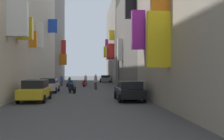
# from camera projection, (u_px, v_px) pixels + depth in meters

# --- Properties ---
(ground_plane) EXTENTS (140.00, 140.00, 0.00)m
(ground_plane) POSITION_uv_depth(u_px,v_px,m) (84.00, 88.00, 33.90)
(ground_plane) COLOR #424244
(building_left_mid_a) EXTENTS (7.24, 20.74, 18.97)m
(building_left_mid_a) POSITION_uv_depth(u_px,v_px,m) (21.00, 14.00, 33.60)
(building_left_mid_a) COLOR #BCB29E
(building_left_mid_a) RESTS_ON ground
(building_left_mid_b) EXTENTS (7.34, 19.19, 20.70)m
(building_left_mid_b) POSITION_uv_depth(u_px,v_px,m) (46.00, 30.00, 53.48)
(building_left_mid_b) COLOR slate
(building_left_mid_b) RESTS_ON ground
(building_right_mid_a) EXTENTS (7.01, 18.15, 12.02)m
(building_right_mid_a) POSITION_uv_depth(u_px,v_px,m) (147.00, 41.00, 33.65)
(building_right_mid_a) COLOR slate
(building_right_mid_a) RESTS_ON ground
(building_right_mid_c) EXTENTS (7.27, 4.14, 18.17)m
(building_right_mid_c) POSITION_uv_depth(u_px,v_px,m) (131.00, 31.00, 45.63)
(building_right_mid_c) COLOR gray
(building_right_mid_c) RESTS_ON ground
(building_right_far) EXTENTS (7.18, 16.91, 15.65)m
(building_right_far) POSITION_uv_depth(u_px,v_px,m) (123.00, 44.00, 56.10)
(building_right_far) COLOR gray
(building_right_far) RESTS_ON ground
(parked_car_silver) EXTENTS (1.91, 3.93, 1.47)m
(parked_car_silver) POSITION_uv_depth(u_px,v_px,m) (49.00, 85.00, 27.50)
(parked_car_silver) COLOR #B7B7BC
(parked_car_silver) RESTS_ON ground
(parked_car_black) EXTENTS (2.00, 4.31, 1.48)m
(parked_car_black) POSITION_uv_depth(u_px,v_px,m) (129.00, 90.00, 20.13)
(parked_car_black) COLOR black
(parked_car_black) RESTS_ON ground
(parked_car_grey) EXTENTS (1.98, 3.95, 1.34)m
(parked_car_grey) POSITION_uv_depth(u_px,v_px,m) (105.00, 78.00, 51.01)
(parked_car_grey) COLOR slate
(parked_car_grey) RESTS_ON ground
(parked_car_yellow) EXTENTS (1.96, 4.43, 1.57)m
(parked_car_yellow) POSITION_uv_depth(u_px,v_px,m) (35.00, 90.00, 19.85)
(parked_car_yellow) COLOR gold
(parked_car_yellow) RESTS_ON ground
(scooter_blue) EXTENTS (0.85, 1.87, 1.13)m
(scooter_blue) POSITION_uv_depth(u_px,v_px,m) (70.00, 83.00, 37.04)
(scooter_blue) COLOR #2D4CAD
(scooter_blue) RESTS_ON ground
(scooter_green) EXTENTS (0.46, 1.84, 1.13)m
(scooter_green) POSITION_uv_depth(u_px,v_px,m) (70.00, 79.00, 53.98)
(scooter_green) COLOR #287F3D
(scooter_green) RESTS_ON ground
(scooter_black) EXTENTS (0.85, 1.84, 1.13)m
(scooter_black) POSITION_uv_depth(u_px,v_px,m) (72.00, 88.00, 26.70)
(scooter_black) COLOR black
(scooter_black) RESTS_ON ground
(scooter_red) EXTENTS (0.53, 2.00, 1.13)m
(scooter_red) POSITION_uv_depth(u_px,v_px,m) (84.00, 83.00, 36.93)
(scooter_red) COLOR red
(scooter_red) RESTS_ON ground
(pedestrian_crossing) EXTENTS (0.53, 0.53, 1.79)m
(pedestrian_crossing) POSITION_uv_depth(u_px,v_px,m) (96.00, 82.00, 31.63)
(pedestrian_crossing) COLOR #3B3B3B
(pedestrian_crossing) RESTS_ON ground
(pedestrian_near_left) EXTENTS (0.40, 0.40, 1.59)m
(pedestrian_near_left) POSITION_uv_depth(u_px,v_px,m) (86.00, 80.00, 39.85)
(pedestrian_near_left) COLOR #303030
(pedestrian_near_left) RESTS_ON ground
(pedestrian_near_right) EXTENTS (0.52, 0.52, 1.60)m
(pedestrian_near_right) POSITION_uv_depth(u_px,v_px,m) (62.00, 81.00, 38.05)
(pedestrian_near_right) COLOR #353535
(pedestrian_near_right) RESTS_ON ground
(traffic_light_far_corner) EXTENTS (0.26, 0.34, 4.44)m
(traffic_light_far_corner) POSITION_uv_depth(u_px,v_px,m) (119.00, 65.00, 35.38)
(traffic_light_far_corner) COLOR #2D2D2D
(traffic_light_far_corner) RESTS_ON ground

